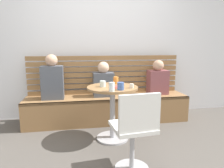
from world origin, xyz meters
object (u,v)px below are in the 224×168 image
Objects in this scene: white_chair at (135,130)px; person_adult at (52,79)px; cafe_table at (112,103)px; cup_tumbler_orange at (116,80)px; cup_espresso_small at (132,86)px; plate_small at (115,87)px; cup_mug_blue at (121,86)px; person_child_left at (103,81)px; cup_glass_short at (103,84)px; person_child_middle at (158,79)px; cup_water_clear at (112,87)px; booth_bench at (108,109)px.

person_adult reaches higher than white_chair.
white_chair reaches higher than cafe_table.
cup_tumbler_orange is (0.93, -0.46, 0.03)m from person_adult.
cup_espresso_small reaches higher than cafe_table.
person_adult is at bearing 143.32° from cup_espresso_small.
cup_tumbler_orange is at bearing 89.58° from white_chair.
white_chair reaches higher than plate_small.
cup_espresso_small is at bearing 28.62° from cup_mug_blue.
cup_glass_short is (-0.10, -0.70, 0.09)m from person_child_left.
cup_espresso_small is at bearing 77.61° from white_chair.
cup_water_clear is at bearing -134.94° from person_child_middle.
cafe_table is at bearing 78.26° from cup_water_clear.
booth_bench is at bearing 103.41° from cup_espresso_small.
person_adult is at bearing 121.91° from white_chair.
cup_water_clear is (-0.12, -0.06, 0.01)m from cup_mug_blue.
cup_mug_blue is at bearing -151.38° from cup_espresso_small.
booth_bench is at bearing 89.53° from plate_small.
cup_espresso_small is at bearing -22.02° from cup_glass_short.
person_child_middle reaches higher than booth_bench.
plate_small is at bearing -85.70° from person_child_left.
plate_small is at bearing -57.39° from cafe_table.
person_adult reaches higher than cup_tumbler_orange.
person_adult is at bearing 137.57° from cup_glass_short.
white_chair is 10.63× the size of cup_glass_short.
cup_glass_short is 0.29m from cup_tumbler_orange.
cup_water_clear is (-0.06, -0.28, 0.28)m from cafe_table.
plate_small is at bearing -90.47° from booth_bench.
cup_tumbler_orange reaches higher than cup_espresso_small.
cafe_table is at bearing -6.51° from cup_glass_short.
person_child_middle is 6.30× the size of cup_mug_blue.
cup_espresso_small is at bearing -129.96° from person_child_middle.
booth_bench is 0.89m from plate_small.
person_adult is (-0.92, 1.48, 0.29)m from white_chair.
cafe_table is 0.29m from cup_glass_short.
cup_tumbler_orange is at bearing 86.90° from cup_mug_blue.
person_adult is at bearing -178.73° from person_child_middle.
plate_small is (0.06, -0.76, 0.05)m from person_child_left.
person_child_middle is at bearing -0.36° from person_child_left.
person_child_middle reaches higher than cup_glass_short.
cup_mug_blue is at bearing -44.43° from person_adult.
cup_mug_blue is (0.03, -0.90, 0.57)m from booth_bench.
person_child_middle is at bearing 1.27° from person_adult.
person_child_left is (-0.03, 0.72, 0.17)m from cafe_table.
person_child_middle is at bearing 50.04° from cup_espresso_small.
white_chair is at bearing -86.42° from plate_small.
white_chair is 15.18× the size of cup_espresso_small.
person_adult is 6.45× the size of cup_water_clear.
cup_mug_blue is (-0.17, -0.09, 0.02)m from cup_espresso_small.
cup_tumbler_orange is (0.05, -0.47, 0.57)m from booth_bench.
cafe_table is at bearing 105.86° from cup_mug_blue.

